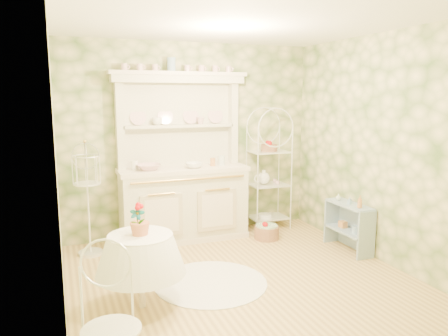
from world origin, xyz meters
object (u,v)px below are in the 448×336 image
object	(u,v)px
round_table	(141,275)
birdcage_stand	(88,203)
side_shelf	(349,227)
floor_basket	(267,230)
kitchen_dresser	(183,158)
bakers_rack	(269,170)

from	to	relation	value
round_table	birdcage_stand	world-z (taller)	birdcage_stand
side_shelf	floor_basket	world-z (taller)	side_shelf
kitchen_dresser	bakers_rack	bearing A→B (deg)	3.59
round_table	bakers_rack	bearing A→B (deg)	39.37
round_table	side_shelf	bearing A→B (deg)	11.91
side_shelf	birdcage_stand	xyz separation A→B (m)	(-3.12, 1.03, 0.36)
bakers_rack	floor_basket	xyz separation A→B (m)	(-0.27, -0.50, -0.75)
kitchen_dresser	round_table	distance (m)	2.16
kitchen_dresser	round_table	size ratio (longest dim) A/B	3.54
side_shelf	round_table	distance (m)	2.84
bakers_rack	side_shelf	size ratio (longest dim) A/B	2.45
side_shelf	floor_basket	xyz separation A→B (m)	(-0.78, 0.77, -0.18)
round_table	birdcage_stand	size ratio (longest dim) A/B	0.48
side_shelf	floor_basket	distance (m)	1.12
bakers_rack	round_table	bearing A→B (deg)	-140.32
side_shelf	round_table	xyz separation A→B (m)	(-2.77, -0.59, 0.02)
kitchen_dresser	round_table	world-z (taller)	kitchen_dresser
birdcage_stand	kitchen_dresser	bearing A→B (deg)	7.06
birdcage_stand	floor_basket	distance (m)	2.42
birdcage_stand	floor_basket	world-z (taller)	birdcage_stand
floor_basket	round_table	bearing A→B (deg)	-145.71
kitchen_dresser	birdcage_stand	bearing A→B (deg)	-172.94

